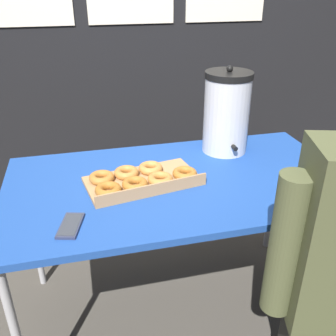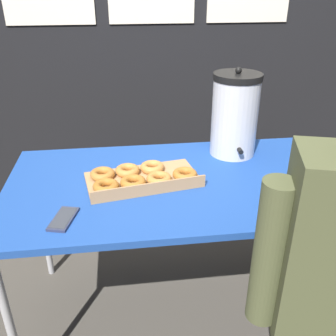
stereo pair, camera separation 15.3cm
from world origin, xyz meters
name	(u,v)px [view 1 (the left image)]	position (x,y,z in m)	size (l,w,h in m)	color
ground_plane	(176,306)	(0.00, 0.00, 0.00)	(12.00, 12.00, 0.00)	#4C473F
back_wall	(130,17)	(0.00, 1.17, 1.27)	(6.00, 0.11, 2.54)	black
folding_table	(178,189)	(0.00, 0.00, 0.69)	(1.43, 0.77, 0.74)	#1E479E
donut_box	(141,179)	(-0.16, 0.00, 0.76)	(0.49, 0.32, 0.05)	tan
coffee_urn	(226,112)	(0.30, 0.24, 0.93)	(0.22, 0.25, 0.41)	silver
cell_phone	(71,225)	(-0.44, -0.24, 0.74)	(0.10, 0.16, 0.01)	#2D334C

